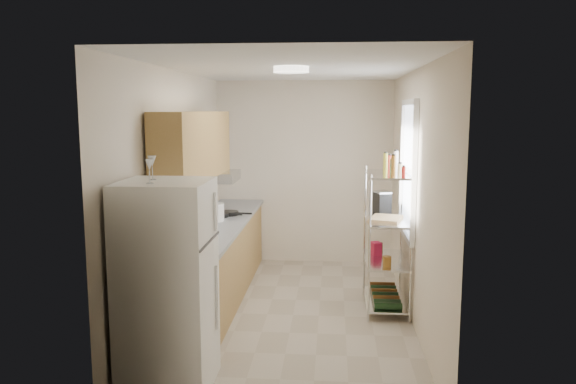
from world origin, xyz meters
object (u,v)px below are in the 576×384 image
object	(u,v)px
frying_pan_large	(218,215)
cutting_board	(386,218)
refrigerator	(167,286)
rice_cooker	(213,212)
espresso_machine	(382,202)

from	to	relation	value
frying_pan_large	cutting_board	world-z (taller)	cutting_board
refrigerator	rice_cooker	size ratio (longest dim) A/B	6.42
cutting_board	espresso_machine	distance (m)	0.39
refrigerator	rice_cooker	xyz separation A→B (m)	(-0.11, 2.21, 0.18)
refrigerator	espresso_machine	bearing A→B (deg)	50.70
cutting_board	espresso_machine	size ratio (longest dim) A/B	1.58
cutting_board	espresso_machine	xyz separation A→B (m)	(-0.01, 0.38, 0.11)
refrigerator	cutting_board	xyz separation A→B (m)	(1.86, 1.88, 0.20)
espresso_machine	cutting_board	bearing A→B (deg)	-104.53
frying_pan_large	refrigerator	bearing A→B (deg)	-98.54
refrigerator	espresso_machine	distance (m)	2.93
frying_pan_large	cutting_board	xyz separation A→B (m)	(1.96, -0.58, 0.10)
espresso_machine	refrigerator	bearing A→B (deg)	-145.62
refrigerator	frying_pan_large	bearing A→B (deg)	92.42
refrigerator	frying_pan_large	size ratio (longest dim) A/B	6.45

